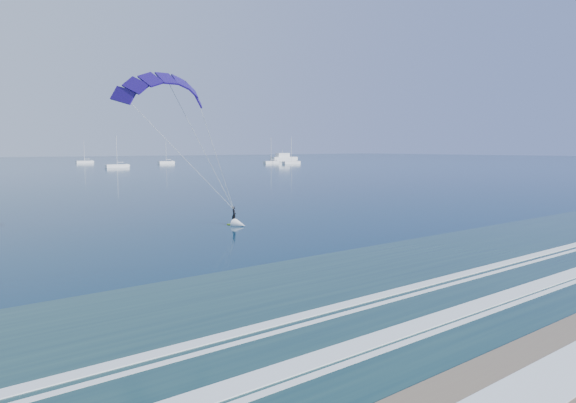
% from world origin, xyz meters
% --- Properties ---
extents(kitesurfer_rig, '(15.81, 9.13, 14.24)m').
position_xyz_m(kitesurfer_rig, '(-10.16, 31.65, 7.24)').
color(kitesurfer_rig, '#ACF51C').
rests_on(kitesurfer_rig, ground).
extents(motor_yacht, '(16.12, 4.30, 6.51)m').
position_xyz_m(motor_yacht, '(141.60, 218.72, 1.75)').
color(motor_yacht, white).
rests_on(motor_yacht, ground).
extents(sailboat_3, '(8.63, 2.40, 11.99)m').
position_xyz_m(sailboat_3, '(36.86, 185.90, 0.69)').
color(sailboat_3, white).
rests_on(sailboat_3, ground).
extents(sailboat_4, '(8.00, 2.40, 10.98)m').
position_xyz_m(sailboat_4, '(43.66, 250.05, 0.68)').
color(sailboat_4, white).
rests_on(sailboat_4, ground).
extents(sailboat_5, '(7.49, 2.40, 10.39)m').
position_xyz_m(sailboat_5, '(71.04, 217.01, 0.67)').
color(sailboat_5, white).
rests_on(sailboat_5, ground).
extents(sailboat_6, '(9.14, 2.40, 12.32)m').
position_xyz_m(sailboat_6, '(116.69, 180.21, 0.69)').
color(sailboat_6, white).
rests_on(sailboat_6, ground).
extents(sailboat_7, '(7.81, 2.40, 12.32)m').
position_xyz_m(sailboat_7, '(111.95, 189.74, 0.70)').
color(sailboat_7, white).
rests_on(sailboat_7, ground).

